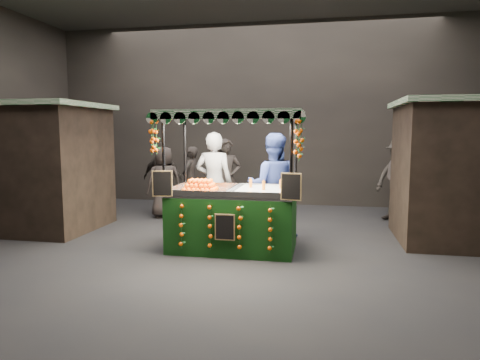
# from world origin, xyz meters

# --- Properties ---
(ground) EXTENTS (12.00, 12.00, 0.00)m
(ground) POSITION_xyz_m (0.00, 0.00, 0.00)
(ground) COLOR black
(ground) RESTS_ON ground
(market_hall) EXTENTS (12.10, 10.10, 5.05)m
(market_hall) POSITION_xyz_m (0.00, 0.00, 3.38)
(market_hall) COLOR black
(market_hall) RESTS_ON ground
(neighbour_stall_left) EXTENTS (3.00, 2.20, 2.60)m
(neighbour_stall_left) POSITION_xyz_m (-4.40, 1.00, 1.31)
(neighbour_stall_left) COLOR black
(neighbour_stall_left) RESTS_ON ground
(juice_stall) EXTENTS (2.44, 1.44, 2.37)m
(juice_stall) POSITION_xyz_m (0.11, 0.15, 0.74)
(juice_stall) COLOR black
(juice_stall) RESTS_ON ground
(vendor_grey) EXTENTS (0.76, 0.52, 2.02)m
(vendor_grey) POSITION_xyz_m (-0.52, 1.32, 1.01)
(vendor_grey) COLOR gray
(vendor_grey) RESTS_ON ground
(vendor_blue) EXTENTS (1.04, 0.84, 2.00)m
(vendor_blue) POSITION_xyz_m (0.68, 1.10, 1.00)
(vendor_blue) COLOR navy
(vendor_blue) RESTS_ON ground
(shopper_0) EXTENTS (0.80, 0.67, 1.86)m
(shopper_0) POSITION_xyz_m (-0.58, 2.68, 0.93)
(shopper_0) COLOR #292321
(shopper_0) RESTS_ON ground
(shopper_1) EXTENTS (1.08, 0.94, 1.87)m
(shopper_1) POSITION_xyz_m (3.38, 3.16, 0.93)
(shopper_1) COLOR #2D2724
(shopper_1) RESTS_ON ground
(shopper_2) EXTENTS (1.06, 0.51, 1.76)m
(shopper_2) POSITION_xyz_m (-2.33, 3.19, 0.88)
(shopper_2) COLOR #2A2522
(shopper_2) RESTS_ON ground
(shopper_3) EXTENTS (1.38, 1.10, 1.88)m
(shopper_3) POSITION_xyz_m (3.43, 3.98, 0.94)
(shopper_3) COLOR #2C2723
(shopper_3) RESTS_ON ground
(shopper_4) EXTENTS (0.98, 0.89, 1.69)m
(shopper_4) POSITION_xyz_m (-2.08, 2.63, 0.84)
(shopper_4) COLOR #2A2322
(shopper_4) RESTS_ON ground
(shopper_5) EXTENTS (0.94, 1.63, 1.67)m
(shopper_5) POSITION_xyz_m (4.50, 3.57, 0.84)
(shopper_5) COLOR #2E2725
(shopper_5) RESTS_ON ground
(shopper_6) EXTENTS (0.47, 0.65, 1.64)m
(shopper_6) POSITION_xyz_m (-1.75, 3.65, 0.82)
(shopper_6) COLOR black
(shopper_6) RESTS_ON ground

